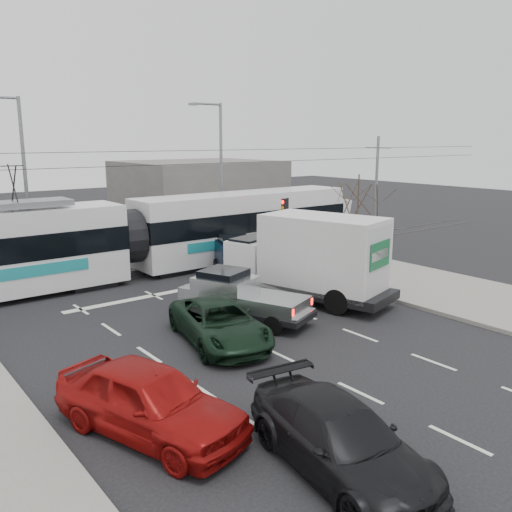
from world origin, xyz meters
TOP-DOWN VIEW (x-y plane):
  - ground at (0.00, 0.00)m, footprint 120.00×120.00m
  - sidewalk_right at (9.00, 0.00)m, footprint 6.00×60.00m
  - rails at (0.00, 10.00)m, footprint 60.00×1.60m
  - building_right at (12.00, 24.00)m, footprint 12.00×10.00m
  - bare_tree at (7.60, 2.50)m, footprint 2.40×2.40m
  - traffic_signal at (6.47, 6.50)m, footprint 0.44×0.44m
  - street_lamp_near at (7.31, 14.00)m, footprint 2.38×0.25m
  - street_lamp_far at (-4.19, 16.00)m, footprint 2.38×0.25m
  - catenary at (0.00, 10.00)m, footprint 60.00×0.20m
  - tram at (-1.23, 9.59)m, footprint 27.85×2.87m
  - silver_pickup at (-0.64, 1.06)m, footprint 3.53×5.45m
  - box_truck at (3.31, 1.29)m, footprint 4.39×7.78m
  - navy_pickup at (3.11, 6.26)m, footprint 3.42×5.04m
  - green_car at (-2.60, -0.52)m, footprint 3.40×5.44m
  - red_car at (-7.18, -4.35)m, footprint 3.44×5.40m
  - dark_car at (-4.75, -8.10)m, footprint 2.80×5.29m

SIDE VIEW (x-z plane):
  - ground at x=0.00m, z-range 0.00..0.00m
  - rails at x=0.00m, z-range 0.00..0.03m
  - sidewalk_right at x=9.00m, z-range 0.00..0.15m
  - green_car at x=-2.60m, z-range 0.00..1.40m
  - dark_car at x=-4.75m, z-range 0.00..1.46m
  - red_car at x=-7.18m, z-range 0.00..1.71m
  - silver_pickup at x=-0.64m, z-range -0.01..1.87m
  - navy_pickup at x=3.11m, z-range -0.01..1.98m
  - box_truck at x=3.31m, z-range -0.02..3.67m
  - tram at x=-1.23m, z-range -0.82..4.86m
  - building_right at x=12.00m, z-range 0.00..5.00m
  - traffic_signal at x=6.47m, z-range 0.94..4.54m
  - bare_tree at x=7.60m, z-range 1.29..6.29m
  - catenary at x=0.00m, z-range 0.38..7.38m
  - street_lamp_near at x=7.31m, z-range 0.61..9.61m
  - street_lamp_far at x=-4.19m, z-range 0.61..9.61m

